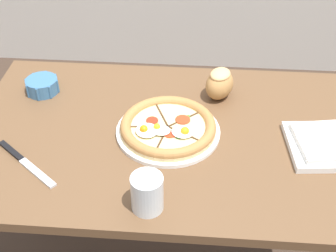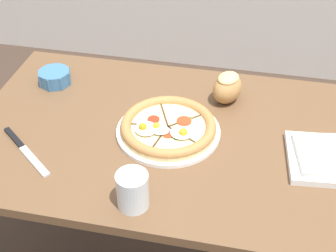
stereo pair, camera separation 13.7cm
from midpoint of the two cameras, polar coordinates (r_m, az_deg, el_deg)
dining_table at (r=1.47m, az=3.56°, el=-4.73°), size 1.24×0.75×0.77m
pizza at (r=1.37m, az=2.83°, el=-0.43°), size 0.31×0.31×0.05m
ramekin_bowl at (r=1.62m, az=-11.33°, el=5.82°), size 0.11×0.11×0.05m
napkin_folded at (r=1.38m, az=22.12°, el=-3.76°), size 0.26×0.22×0.04m
bread_piece_near at (r=1.51m, az=9.86°, el=4.60°), size 0.12×0.14×0.10m
knife_main at (r=1.36m, az=-14.34°, el=-3.01°), size 0.21×0.17×0.01m
water_glass at (r=1.15m, az=-0.92°, el=-8.20°), size 0.08×0.08×0.10m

